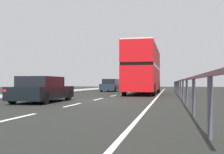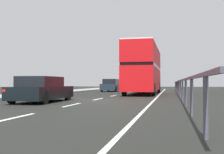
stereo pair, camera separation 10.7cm
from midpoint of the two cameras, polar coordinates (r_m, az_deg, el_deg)
name	(u,v)px [view 1 (the left image)]	position (r m, az deg, el deg)	size (l,w,h in m)	color
ground_plane	(93,101)	(16.13, -4.11, -4.98)	(73.82, 120.00, 0.10)	black
lane_paint_markings	(143,94)	(24.38, 6.34, -3.57)	(3.60, 46.00, 0.01)	silver
bridge_side_railing	(178,83)	(24.49, 13.27, -1.27)	(0.10, 42.00, 1.21)	#494856
double_decker_bus_red	(144,69)	(25.66, 6.38, 1.69)	(2.62, 11.18, 4.30)	red
hatchback_car_near	(42,90)	(15.13, -14.26, -2.54)	(1.90, 4.46, 1.34)	black
sedan_car_ahead	(111,85)	(32.89, -0.27, -1.75)	(1.86, 4.55, 1.46)	#192632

